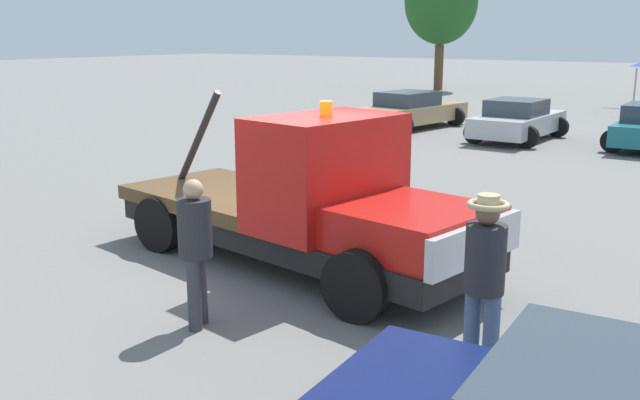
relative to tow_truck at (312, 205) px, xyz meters
name	(u,v)px	position (x,y,z in m)	size (l,w,h in m)	color
ground_plane	(293,263)	(-0.39, 0.05, -0.97)	(160.00, 160.00, 0.00)	slate
tow_truck	(312,205)	(0.00, 0.00, 0.00)	(6.47, 2.93, 2.51)	black
person_near_truck	(485,270)	(3.35, -1.68, 0.14)	(0.42, 0.42, 1.88)	#475B84
person_at_hood	(195,243)	(0.15, -2.49, 0.06)	(0.40, 0.40, 1.78)	#38383D
parked_car_tan	(410,110)	(-6.42, 14.89, -0.32)	(2.79, 5.02, 1.34)	tan
parked_car_silver	(518,121)	(-2.17, 14.23, -0.32)	(2.39, 4.25, 1.34)	#B7B7BC
tree_center	(441,2)	(-13.57, 31.67, 4.21)	(4.32, 4.32, 7.71)	brown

